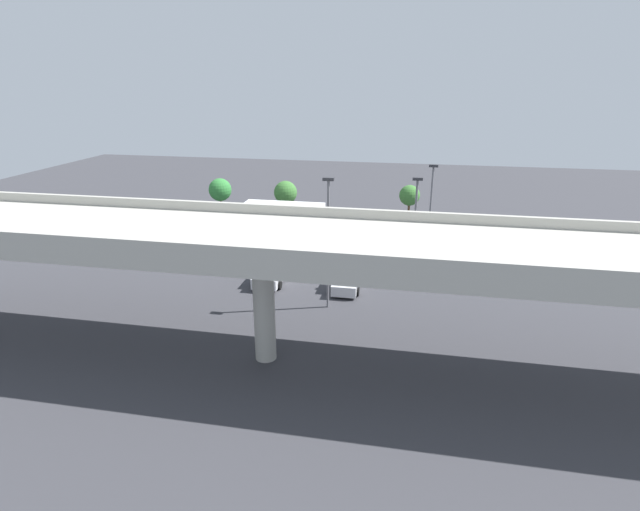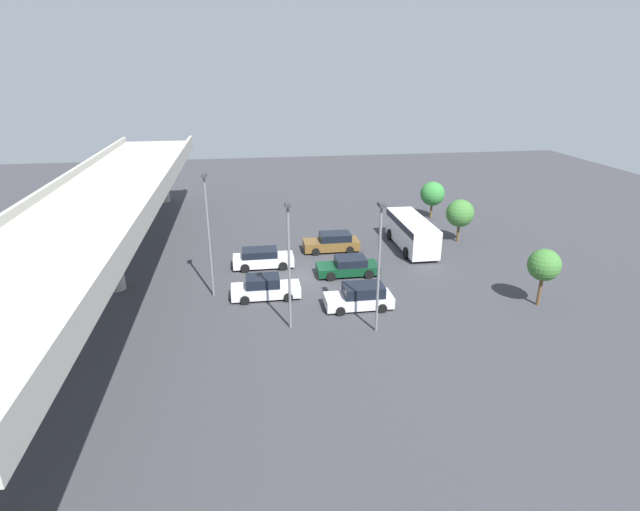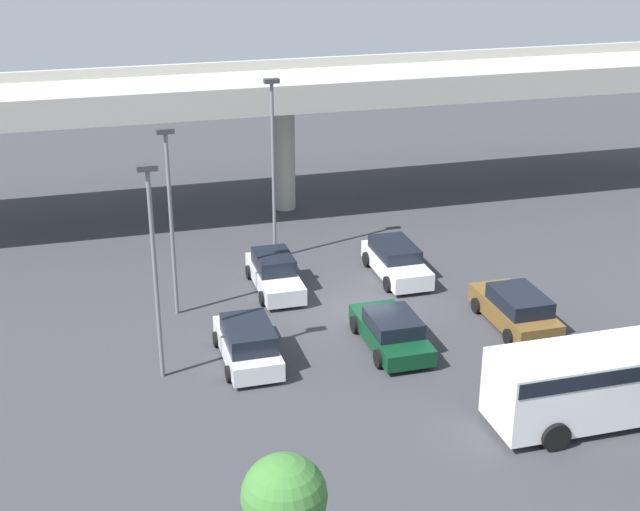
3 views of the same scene
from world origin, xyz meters
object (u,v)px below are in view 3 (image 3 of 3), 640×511
(lamp_post_mid_lot, at_px, (273,157))
(parked_car_3, at_px, (396,261))
(lamp_post_by_overpass, at_px, (154,257))
(parked_car_0, at_px, (248,343))
(tree_front_left, at_px, (284,497))
(parked_car_2, at_px, (391,331))
(shuttle_bus, at_px, (607,377))
(parked_car_1, at_px, (275,273))
(lamp_post_near_aisle, at_px, (170,209))
(parked_car_4, at_px, (516,309))

(lamp_post_mid_lot, bearing_deg, parked_car_3, -36.82)
(lamp_post_by_overpass, bearing_deg, parked_car_0, 4.68)
(tree_front_left, bearing_deg, lamp_post_by_overpass, 98.76)
(parked_car_0, bearing_deg, parked_car_2, -93.65)
(shuttle_bus, relative_size, lamp_post_by_overpass, 0.99)
(parked_car_0, xyz_separation_m, parked_car_1, (2.46, 6.24, -0.03))
(lamp_post_near_aisle, height_order, tree_front_left, lamp_post_near_aisle)
(parked_car_2, bearing_deg, lamp_post_near_aisle, 55.75)
(parked_car_0, xyz_separation_m, lamp_post_mid_lot, (3.30, 9.84, 4.29))
(lamp_post_near_aisle, relative_size, lamp_post_mid_lot, 0.92)
(shuttle_bus, xyz_separation_m, tree_front_left, (-12.23, -4.95, 1.30))
(parked_car_1, xyz_separation_m, lamp_post_mid_lot, (0.84, 3.60, 4.32))
(shuttle_bus, relative_size, tree_front_left, 2.01)
(shuttle_bus, height_order, lamp_post_mid_lot, lamp_post_mid_lot)
(parked_car_0, xyz_separation_m, shuttle_bus, (10.79, -7.12, 0.83))
(parked_car_3, xyz_separation_m, tree_front_left, (-9.64, -18.24, 2.16))
(lamp_post_mid_lot, distance_m, tree_front_left, 22.52)
(parked_car_1, relative_size, lamp_post_by_overpass, 0.59)
(lamp_post_near_aisle, height_order, lamp_post_mid_lot, lamp_post_mid_lot)
(parked_car_1, xyz_separation_m, parked_car_4, (8.67, -6.28, 0.02))
(parked_car_4, xyz_separation_m, shuttle_bus, (-0.34, -7.08, 0.84))
(parked_car_0, distance_m, lamp_post_near_aisle, 6.60)
(parked_car_3, height_order, lamp_post_near_aisle, lamp_post_near_aisle)
(parked_car_3, xyz_separation_m, shuttle_bus, (2.59, -13.29, 0.85))
(parked_car_4, xyz_separation_m, tree_front_left, (-12.57, -12.03, 2.14))
(lamp_post_near_aisle, bearing_deg, lamp_post_by_overpass, -102.85)
(parked_car_3, xyz_separation_m, lamp_post_mid_lot, (-4.90, 3.67, 4.31))
(parked_car_0, xyz_separation_m, parked_car_4, (11.13, -0.04, -0.01))
(parked_car_0, distance_m, parked_car_2, 5.64)
(lamp_post_near_aisle, bearing_deg, shuttle_bus, -43.01)
(shuttle_bus, relative_size, lamp_post_mid_lot, 0.92)
(parked_car_2, height_order, shuttle_bus, shuttle_bus)
(parked_car_2, xyz_separation_m, lamp_post_near_aisle, (-7.71, 5.25, 4.01))
(parked_car_4, bearing_deg, shuttle_bus, 177.27)
(parked_car_2, distance_m, lamp_post_mid_lot, 11.34)
(parked_car_4, distance_m, lamp_post_by_overpass, 14.93)
(parked_car_1, xyz_separation_m, lamp_post_by_overpass, (-5.72, -6.50, 3.99))
(lamp_post_near_aisle, distance_m, lamp_post_mid_lot, 7.32)
(lamp_post_by_overpass, relative_size, tree_front_left, 2.02)
(parked_car_4, distance_m, lamp_post_mid_lot, 13.32)
(parked_car_3, relative_size, shuttle_bus, 0.60)
(shuttle_bus, xyz_separation_m, lamp_post_by_overpass, (-14.05, 6.85, 3.13))
(parked_car_0, distance_m, parked_car_4, 11.13)
(parked_car_3, distance_m, lamp_post_near_aisle, 11.09)
(shuttle_bus, bearing_deg, parked_car_3, 101.03)
(lamp_post_near_aisle, distance_m, tree_front_left, 17.07)
(parked_car_1, distance_m, lamp_post_mid_lot, 5.69)
(lamp_post_mid_lot, relative_size, tree_front_left, 2.18)
(parked_car_1, relative_size, parked_car_3, 0.99)
(parked_car_0, xyz_separation_m, tree_front_left, (-1.44, -12.08, 2.14))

